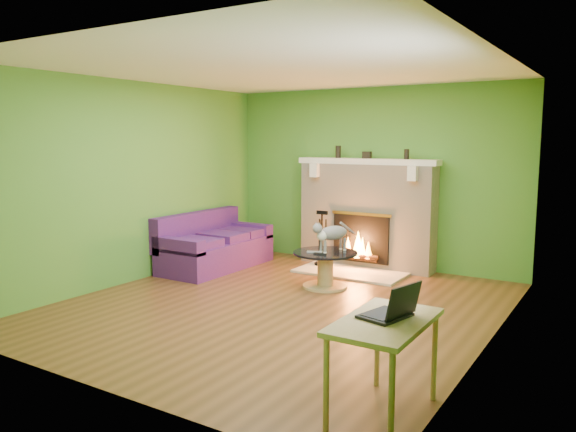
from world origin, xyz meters
name	(u,v)px	position (x,y,z in m)	size (l,w,h in m)	color
floor	(280,306)	(0.00, 0.00, 0.00)	(5.00, 5.00, 0.00)	#563318
ceiling	(280,68)	(0.00, 0.00, 2.60)	(5.00, 5.00, 0.00)	white
wall_back	(372,177)	(0.00, 2.50, 1.30)	(5.00, 5.00, 0.00)	#4A8E2E
wall_front	(92,217)	(0.00, -2.50, 1.30)	(5.00, 5.00, 0.00)	#4A8E2E
wall_left	(135,182)	(-2.25, 0.00, 1.30)	(5.00, 5.00, 0.00)	#4A8E2E
wall_right	(495,203)	(2.25, 0.00, 1.30)	(5.00, 5.00, 0.00)	#4A8E2E
window_frame	(468,181)	(2.24, -0.90, 1.55)	(1.20, 1.20, 0.00)	silver
window_pane	(467,181)	(2.23, -0.90, 1.55)	(1.06, 1.06, 0.00)	white
fireplace	(366,214)	(0.00, 2.32, 0.77)	(2.10, 0.46, 1.58)	beige
hearth	(350,272)	(0.00, 1.80, 0.01)	(1.50, 0.75, 0.03)	beige
mantel	(367,161)	(0.00, 2.30, 1.54)	(2.10, 0.28, 0.08)	white
sofa	(214,246)	(-1.86, 1.10, 0.31)	(0.85, 1.77, 0.79)	#441B68
coffee_table	(325,267)	(0.05, 0.96, 0.26)	(0.81, 0.81, 0.46)	tan
desk	(384,331)	(1.95, -1.75, 0.59)	(0.53, 0.91, 0.67)	tan
cat	(333,236)	(0.13, 1.01, 0.65)	(0.23, 0.63, 0.39)	slate
remote_silver	(314,252)	(-0.05, 0.84, 0.46)	(0.17, 0.04, 0.02)	gray
remote_black	(320,254)	(0.07, 0.78, 0.46)	(0.16, 0.04, 0.02)	black
laptop	(385,299)	(1.93, -1.70, 0.80)	(0.29, 0.33, 0.25)	black
fire_tools	(322,238)	(-0.53, 1.95, 0.43)	(0.21, 0.21, 0.80)	black
mantel_vase_left	(338,152)	(-0.47, 2.33, 1.67)	(0.08, 0.08, 0.18)	black
mantel_vase_right	(407,154)	(0.58, 2.33, 1.65)	(0.07, 0.07, 0.14)	black
mantel_box	(367,155)	(-0.01, 2.33, 1.63)	(0.12, 0.08, 0.10)	black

